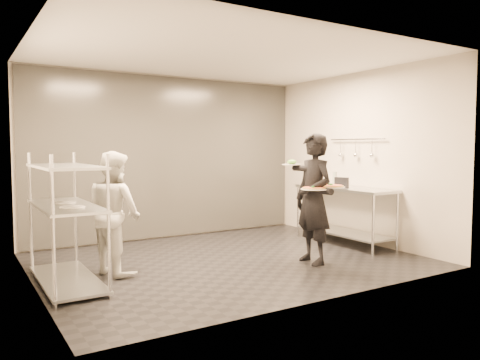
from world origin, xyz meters
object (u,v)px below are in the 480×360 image
waiter (314,199)px  prep_counter (344,205)px  pos_monitor (342,183)px  bottle_green (335,179)px  pass_rack (66,217)px  chef (114,213)px  salad_plate (292,163)px  bottle_clear (315,178)px  pizza_plate_near (314,188)px  bottle_dark (309,177)px  pizza_plate_far (332,186)px

waiter → prep_counter: bearing=122.9°
pos_monitor → bottle_green: (0.11, 0.27, 0.04)m
pass_rack → chef: size_ratio=1.05×
chef → bottle_green: size_ratio=6.25×
chef → prep_counter: bearing=-110.1°
salad_plate → bottle_clear: (1.44, 1.19, -0.32)m
pos_monitor → pass_rack: bearing=162.2°
pizza_plate_near → bottle_dark: bottle_dark is taller
pass_rack → chef: (0.60, 0.15, -0.01)m
waiter → pizza_plate_far: size_ratio=5.23×
bottle_green → prep_counter: bearing=-87.4°
prep_counter → chef: size_ratio=1.18×
chef → bottle_green: chef is taller
bottle_green → waiter: bearing=-143.1°
pizza_plate_near → bottle_green: (1.39, 1.11, 0.01)m
waiter → bottle_clear: waiter is taller
bottle_green → bottle_clear: bottle_green is taller
chef → salad_plate: chef is taller
pass_rack → pizza_plate_far: size_ratio=4.77×
prep_counter → salad_plate: bearing=-164.2°
prep_counter → pizza_plate_far: (-1.11, -0.91, 0.42)m
pizza_plate_near → bottle_green: 1.78m
pizza_plate_near → pos_monitor: 1.53m
pass_rack → pizza_plate_near: bearing=-16.8°
prep_counter → bottle_dark: bearing=96.0°
bottle_dark → pass_rack: bearing=-169.3°
pass_rack → pizza_plate_far: (3.22, -0.91, 0.28)m
pass_rack → pizza_plate_far: pass_rack is taller
pass_rack → pizza_plate_far: bearing=-15.7°
salad_plate → bottle_green: (1.38, 0.61, -0.31)m
prep_counter → waiter: waiter is taller
bottle_clear → bottle_dark: bearing=180.0°
prep_counter → bottle_clear: bottle_clear is taller
pizza_plate_near → pizza_plate_far: size_ratio=1.06×
pass_rack → chef: bearing=14.2°
chef → pass_rack: bearing=86.4°
pizza_plate_far → salad_plate: size_ratio=1.21×
bottle_green → bottle_dark: bottle_green is taller
bottle_green → bottle_dark: 0.59m
prep_counter → pos_monitor: size_ratio=7.64×
bottle_green → pos_monitor: bearing=-111.9°
chef → bottle_dark: bearing=-97.6°
bottle_green → pizza_plate_near: bearing=-141.5°
pos_monitor → bottle_dark: bottle_dark is taller
chef → bottle_clear: (3.79, 0.65, 0.27)m
pass_rack → prep_counter: bearing=0.0°
chef → pizza_plate_far: bearing=-129.7°
pizza_plate_near → pos_monitor: (1.28, 0.83, -0.03)m
chef → bottle_clear: chef is taller
chef → pizza_plate_far: 2.84m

